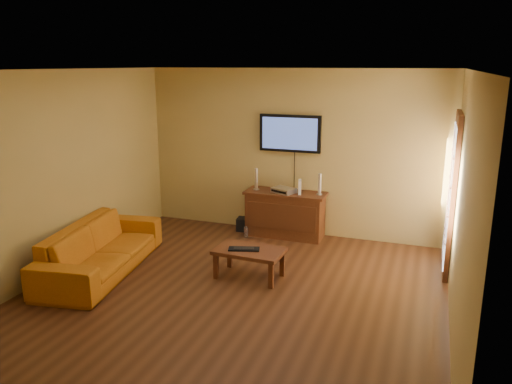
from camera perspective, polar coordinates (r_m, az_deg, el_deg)
The scene contains 14 objects.
ground_plane at distance 6.34m, azimuth -2.39°, elevation -11.41°, with size 5.00×5.00×0.00m, color #3A1F10.
room_walls at distance 6.38m, azimuth -0.43°, elevation 4.73°, with size 5.00×5.00×5.00m.
french_door at distance 7.19m, azimuth 21.45°, elevation -0.37°, with size 0.07×1.02×2.22m.
media_console at distance 8.19m, azimuth 3.34°, elevation -2.52°, with size 1.32×0.50×0.75m.
television at distance 8.11m, azimuth 3.91°, elevation 6.70°, with size 1.01×0.08×0.60m.
coffee_table at distance 6.63m, azimuth -0.76°, elevation -7.03°, with size 0.92×0.58×0.39m.
sofa at distance 7.12m, azimuth -17.34°, elevation -5.31°, with size 2.24×0.65×0.88m, color #B86614.
speaker_left at distance 8.19m, azimuth 0.03°, elevation 1.39°, with size 0.10×0.10×0.36m.
speaker_right at distance 7.94m, azimuth 7.29°, elevation 0.80°, with size 0.09×0.09×0.35m.
av_receiver at distance 8.04m, azimuth 3.20°, elevation 0.20°, with size 0.35×0.25×0.08m, color silver.
game_console at distance 7.97m, azimuth 5.03°, elevation 0.58°, with size 0.05×0.16×0.23m, color white.
subwoofer at distance 8.52m, azimuth -1.41°, elevation -3.69°, with size 0.22×0.22×0.22m, color black.
bottle at distance 8.19m, azimuth -1.14°, elevation -4.59°, with size 0.07×0.07×0.20m.
keyboard at distance 6.60m, azimuth -1.39°, elevation -6.51°, with size 0.43×0.26×0.02m.
Camera 1 is at (2.18, -5.27, 2.77)m, focal length 35.00 mm.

